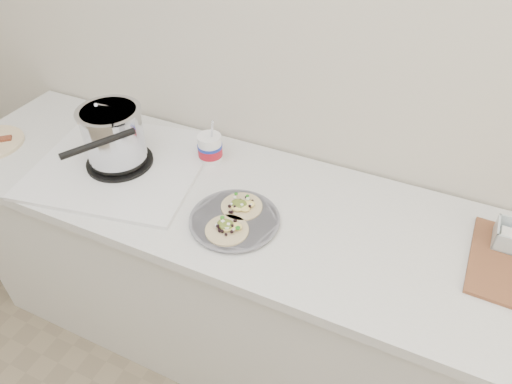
% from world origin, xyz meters
% --- Properties ---
extents(counter, '(2.44, 0.66, 0.90)m').
position_xyz_m(counter, '(0.00, 1.43, 0.45)').
color(counter, silver).
rests_on(counter, ground).
extents(stove, '(0.69, 0.65, 0.28)m').
position_xyz_m(stove, '(-0.54, 1.40, 0.99)').
color(stove, silver).
rests_on(stove, counter).
extents(taco_plate, '(0.29, 0.29, 0.04)m').
position_xyz_m(taco_plate, '(-0.02, 1.31, 0.92)').
color(taco_plate, slate).
rests_on(taco_plate, counter).
extents(tub, '(0.09, 0.09, 0.21)m').
position_xyz_m(tub, '(-0.25, 1.57, 0.97)').
color(tub, white).
rests_on(tub, counter).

